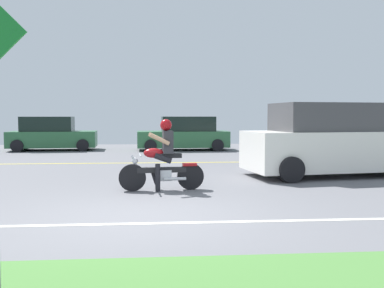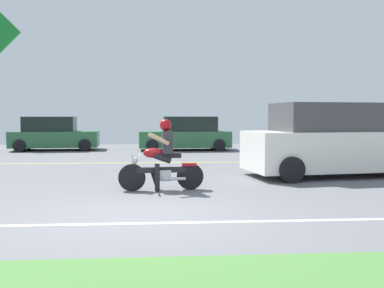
{
  "view_description": "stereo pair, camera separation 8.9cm",
  "coord_description": "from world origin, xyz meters",
  "px_view_note": "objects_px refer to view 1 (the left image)",
  "views": [
    {
      "loc": [
        0.23,
        -6.83,
        1.61
      ],
      "look_at": [
        1.06,
        3.52,
        0.94
      ],
      "focal_mm": 40.02,
      "sensor_mm": 36.0,
      "label": 1
    },
    {
      "loc": [
        0.32,
        -6.83,
        1.61
      ],
      "look_at": [
        1.06,
        3.52,
        0.94
      ],
      "focal_mm": 40.02,
      "sensor_mm": 36.0,
      "label": 2
    }
  ],
  "objects_px": {
    "motorcyclist": "(162,160)",
    "parked_car_2": "(184,134)",
    "suv_nearby": "(337,141)",
    "parked_car_1": "(52,135)",
    "parked_car_3": "(332,136)"
  },
  "relations": [
    {
      "from": "parked_car_1",
      "to": "parked_car_2",
      "type": "distance_m",
      "value": 6.31
    },
    {
      "from": "motorcyclist",
      "to": "parked_car_2",
      "type": "relative_size",
      "value": 0.42
    },
    {
      "from": "motorcyclist",
      "to": "parked_car_2",
      "type": "bearing_deg",
      "value": 84.06
    },
    {
      "from": "parked_car_1",
      "to": "parked_car_3",
      "type": "relative_size",
      "value": 1.05
    },
    {
      "from": "motorcyclist",
      "to": "parked_car_3",
      "type": "distance_m",
      "value": 11.96
    },
    {
      "from": "suv_nearby",
      "to": "parked_car_2",
      "type": "bearing_deg",
      "value": 111.54
    },
    {
      "from": "parked_car_1",
      "to": "parked_car_3",
      "type": "xyz_separation_m",
      "value": [
        12.78,
        -2.34,
        0.01
      ]
    },
    {
      "from": "suv_nearby",
      "to": "parked_car_3",
      "type": "xyz_separation_m",
      "value": [
        2.87,
        7.2,
        -0.19
      ]
    },
    {
      "from": "motorcyclist",
      "to": "parked_car_3",
      "type": "xyz_separation_m",
      "value": [
        7.64,
        9.21,
        0.1
      ]
    },
    {
      "from": "parked_car_2",
      "to": "parked_car_3",
      "type": "relative_size",
      "value": 1.1
    },
    {
      "from": "suv_nearby",
      "to": "parked_car_1",
      "type": "height_order",
      "value": "suv_nearby"
    },
    {
      "from": "motorcyclist",
      "to": "suv_nearby",
      "type": "relative_size",
      "value": 0.36
    },
    {
      "from": "suv_nearby",
      "to": "parked_car_2",
      "type": "distance_m",
      "value": 9.84
    },
    {
      "from": "parked_car_1",
      "to": "motorcyclist",
      "type": "bearing_deg",
      "value": -66.01
    },
    {
      "from": "motorcyclist",
      "to": "parked_car_2",
      "type": "xyz_separation_m",
      "value": [
        1.16,
        11.16,
        0.09
      ]
    }
  ]
}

